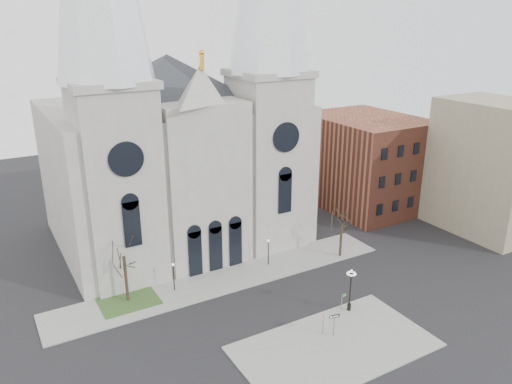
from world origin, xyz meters
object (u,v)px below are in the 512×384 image
stop_sign (323,319)px  globe_lamp (351,285)px  one_way_sign (334,321)px  street_name_sign (342,300)px

stop_sign → globe_lamp: globe_lamp is taller
globe_lamp → one_way_sign: (-4.06, -2.60, -1.32)m
one_way_sign → street_name_sign: (3.37, 2.88, -0.40)m
globe_lamp → stop_sign: bearing=-158.3°
stop_sign → globe_lamp: bearing=-1.7°
stop_sign → globe_lamp: size_ratio=0.47×
globe_lamp → street_name_sign: bearing=157.7°
globe_lamp → street_name_sign: size_ratio=2.37×
globe_lamp → one_way_sign: 5.00m
stop_sign → street_name_sign: bearing=4.7°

